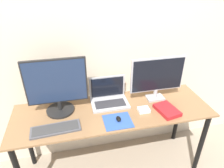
# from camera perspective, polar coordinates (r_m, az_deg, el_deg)

# --- Properties ---
(wall_back) EXTENTS (7.00, 0.05, 2.50)m
(wall_back) POSITION_cam_1_polar(r_m,az_deg,el_deg) (1.89, -2.03, 11.33)
(wall_back) COLOR beige
(wall_back) RESTS_ON ground_plane
(desk) EXTENTS (1.78, 0.56, 0.75)m
(desk) POSITION_cam_1_polar(r_m,az_deg,el_deg) (1.88, 0.37, -10.02)
(desk) COLOR olive
(desk) RESTS_ON ground_plane
(monitor_left) EXTENTS (0.51, 0.24, 0.50)m
(monitor_left) POSITION_cam_1_polar(r_m,az_deg,el_deg) (1.73, -15.45, -0.79)
(monitor_left) COLOR black
(monitor_left) RESTS_ON desk
(monitor_right) EXTENTS (0.51, 0.12, 0.43)m
(monitor_right) POSITION_cam_1_polar(r_m,az_deg,el_deg) (1.90, 12.84, 2.08)
(monitor_right) COLOR #B2B2B7
(monitor_right) RESTS_ON desk
(laptop) EXTENTS (0.34, 0.23, 0.24)m
(laptop) POSITION_cam_1_polar(r_m,az_deg,el_deg) (1.89, -0.93, -3.58)
(laptop) COLOR #ADADB2
(laptop) RESTS_ON desk
(keyboard) EXTENTS (0.39, 0.16, 0.02)m
(keyboard) POSITION_cam_1_polar(r_m,az_deg,el_deg) (1.67, -15.78, -12.25)
(keyboard) COLOR #4C4C51
(keyboard) RESTS_ON desk
(mousepad) EXTENTS (0.23, 0.21, 0.00)m
(mousepad) POSITION_cam_1_polar(r_m,az_deg,el_deg) (1.69, 1.78, -10.53)
(mousepad) COLOR #2D519E
(mousepad) RESTS_ON desk
(mouse) EXTENTS (0.04, 0.06, 0.03)m
(mouse) POSITION_cam_1_polar(r_m,az_deg,el_deg) (1.69, 1.87, -9.90)
(mouse) COLOR black
(mouse) RESTS_ON mousepad
(book) EXTENTS (0.20, 0.25, 0.04)m
(book) POSITION_cam_1_polar(r_m,az_deg,el_deg) (1.85, 15.43, -7.17)
(book) COLOR red
(book) RESTS_ON desk
(power_brick) EXTENTS (0.10, 0.08, 0.03)m
(power_brick) POSITION_cam_1_polar(r_m,az_deg,el_deg) (1.82, 9.04, -7.29)
(power_brick) COLOR white
(power_brick) RESTS_ON desk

